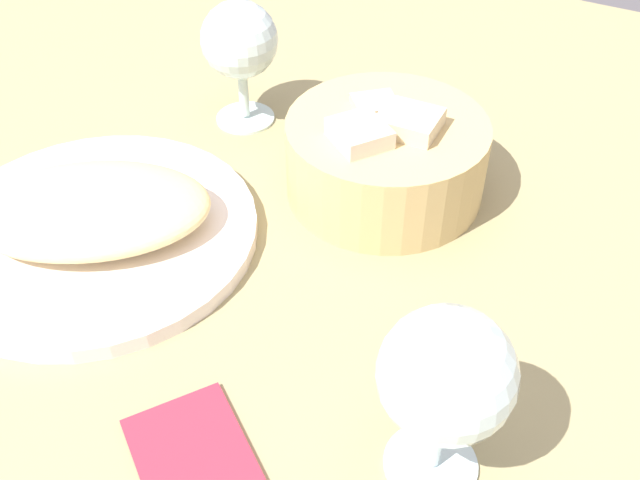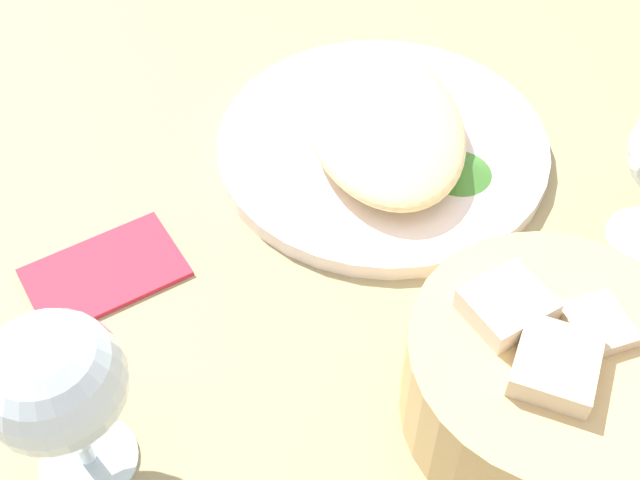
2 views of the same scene
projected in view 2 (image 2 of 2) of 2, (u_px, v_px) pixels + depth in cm
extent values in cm
cube|color=#9B8D61|center=(271.00, 288.00, 61.56)|extent=(140.00, 140.00, 2.00)
cylinder|color=white|center=(382.00, 146.00, 69.09)|extent=(27.21, 27.21, 1.40)
ellipsoid|color=beige|center=(384.00, 122.00, 67.10)|extent=(23.44, 21.03, 3.84)
cone|color=#438532|center=(460.00, 167.00, 65.42)|extent=(5.19, 5.19, 1.46)
cylinder|color=tan|center=(548.00, 379.00, 51.10)|extent=(17.76, 17.76, 7.26)
cube|color=beige|center=(550.00, 381.00, 47.91)|extent=(5.14, 4.66, 4.98)
cube|color=beige|center=(592.00, 339.00, 49.92)|extent=(5.11, 5.08, 3.80)
cube|color=beige|center=(503.00, 321.00, 50.45)|extent=(6.23, 6.12, 4.66)
cylinder|color=silver|center=(89.00, 459.00, 51.26)|extent=(6.01, 6.01, 0.60)
cylinder|color=silver|center=(79.00, 439.00, 49.25)|extent=(1.00, 1.00, 4.69)
sphere|color=silver|center=(54.00, 382.00, 44.47)|extent=(7.97, 7.97, 7.97)
cube|color=red|center=(104.00, 271.00, 60.81)|extent=(13.02, 12.06, 0.80)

